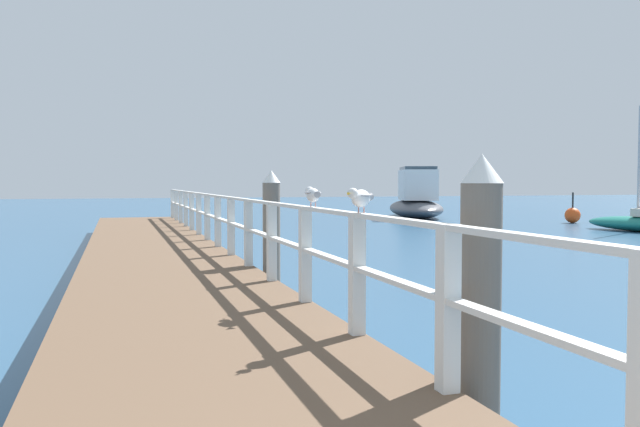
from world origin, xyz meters
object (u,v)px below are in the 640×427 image
at_px(dock_piling_near, 480,303).
at_px(boat_2, 416,201).
at_px(seagull_foreground, 360,197).
at_px(seagull_background, 313,194).
at_px(dock_piling_far, 271,234).
at_px(channel_buoy, 573,215).

distance_m(dock_piling_near, boat_2, 29.96).
relative_size(dock_piling_near, seagull_foreground, 5.44).
bearing_deg(boat_2, seagull_background, 80.92).
xyz_separation_m(dock_piling_far, channel_buoy, (17.53, 14.82, -0.67)).
relative_size(dock_piling_far, boat_2, 0.24).
distance_m(dock_piling_far, channel_buoy, 22.97).
bearing_deg(channel_buoy, boat_2, 129.00).
relative_size(seagull_foreground, boat_2, 0.04).
distance_m(seagull_foreground, seagull_background, 1.43).
distance_m(seagull_background, boat_2, 27.72).
height_order(dock_piling_near, seagull_foreground, dock_piling_near).
bearing_deg(dock_piling_near, channel_buoy, 50.27).
xyz_separation_m(dock_piling_near, seagull_background, (-0.38, 2.71, 0.70)).
bearing_deg(channel_buoy, seagull_background, -134.25).
height_order(seagull_foreground, seagull_background, same).
distance_m(dock_piling_near, channel_buoy, 27.44).
height_order(dock_piling_far, channel_buoy, dock_piling_far).
xyz_separation_m(seagull_foreground, seagull_background, (0.01, 1.43, 0.00)).
distance_m(boat_2, channel_buoy, 7.85).
relative_size(dock_piling_far, seagull_foreground, 5.44).
distance_m(dock_piling_far, seagull_foreground, 5.06).
height_order(dock_piling_near, dock_piling_far, same).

